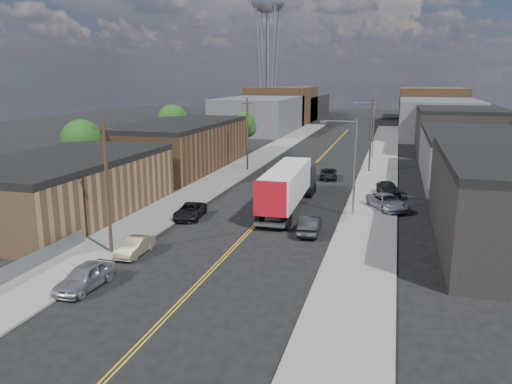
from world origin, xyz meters
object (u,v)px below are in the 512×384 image
Objects in this scene: car_left_b at (135,247)px; car_right_oncoming at (310,225)px; car_right_lot_c at (388,188)px; car_left_a at (85,276)px; water_tower at (268,5)px; semi_truck at (290,183)px; car_right_lot_a at (387,202)px; car_left_c at (190,211)px; car_ahead_truck at (328,174)px.

car_right_oncoming is at bearing 36.17° from car_left_b.
car_left_b is 0.86× the size of car_right_lot_c.
car_left_a is 0.99× the size of car_right_oncoming.
water_tower is 91.21m from semi_truck.
water_tower is at bearing 84.67° from car_right_lot_a.
car_left_b is at bearing -97.16° from car_left_c.
car_left_b is at bearing -81.11° from water_tower.
car_left_b is at bearing 33.23° from car_right_oncoming.
car_right_oncoming is 1.01× the size of car_ahead_truck.
car_right_oncoming is at bearing -15.82° from car_left_c.
car_left_c is 1.06× the size of car_right_lot_c.
car_left_b is 10.18m from car_left_c.
semi_truck is 4.27× the size of car_left_b.
car_right_oncoming is at bearing -93.57° from car_ahead_truck.
water_tower is at bearing -76.83° from car_right_oncoming.
car_left_a is at bearing -153.32° from car_right_lot_a.
car_right_lot_a is 15.90m from car_ahead_truck.
car_left_a is 16.33m from car_left_c.
car_left_a is 1.17× the size of car_left_b.
car_right_oncoming is 16.43m from car_right_lot_c.
car_right_oncoming is at bearing -150.07° from car_right_lot_a.
car_left_a is 0.94× the size of car_left_c.
car_left_c is 1.05× the size of car_ahead_truck.
car_right_oncoming is 11.07m from car_right_lot_a.
semi_truck is 12.04m from car_right_lot_c.
car_ahead_truck is at bearing -69.47° from water_tower.
car_right_lot_a reaches higher than car_right_oncoming.
car_left_a is 29.56m from car_right_lot_a.
semi_truck is 23.90m from car_left_a.
water_tower is at bearing 101.25° from car_left_a.
car_right_lot_c is at bearing 37.12° from semi_truck.
semi_truck reaches higher than car_left_c.
car_right_lot_a is (17.40, 17.75, 0.24)m from car_left_b.
water_tower is 9.50× the size of car_left_b.
car_left_c is at bearing 176.25° from car_right_lot_a.
car_right_oncoming is (11.40, 14.59, -0.01)m from car_left_a.
car_right_lot_a is (33.00, -82.00, -29.76)m from water_tower.
car_left_a is 1.00× the size of car_right_lot_c.
car_ahead_truck is (25.46, -68.00, -30.01)m from water_tower.
car_left_c is (0.00, 16.32, -0.11)m from car_left_a.
car_right_lot_a is (9.33, 1.46, -1.58)m from semi_truck.
car_left_a is 18.51m from car_right_oncoming.
car_right_lot_c is at bearing 30.80° from car_left_c.
car_left_b is at bearing 92.87° from car_left_a.
car_right_lot_c is (17.39, 29.89, 0.15)m from car_left_a.
car_left_c is 11.53m from car_right_oncoming.
car_right_oncoming is at bearing -73.53° from water_tower.
car_left_a is (15.60, -105.89, -29.87)m from water_tower.
water_tower is 95.73m from car_left_c.
water_tower is 8.11× the size of car_left_a.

